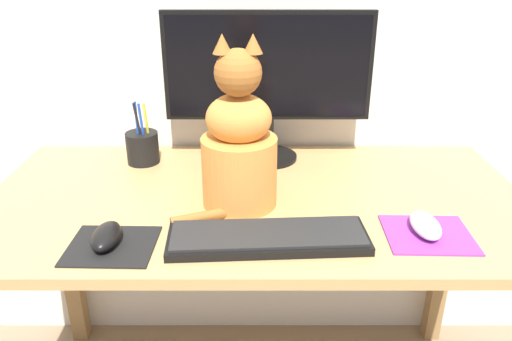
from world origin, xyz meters
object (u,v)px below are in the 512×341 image
(monitor, at_px, (271,76))
(cat, at_px, (242,146))
(pen_cup, at_px, (145,147))
(keyboard, at_px, (271,237))
(computer_mouse_left, at_px, (110,236))
(computer_mouse_right, at_px, (429,225))

(monitor, bearing_deg, cat, -104.29)
(pen_cup, bearing_deg, keyboard, -50.95)
(computer_mouse_left, xyz_separation_m, cat, (0.26, 0.18, 0.12))
(cat, bearing_deg, computer_mouse_right, -20.98)
(monitor, xyz_separation_m, pen_cup, (-0.35, -0.03, -0.19))
(monitor, height_order, pen_cup, monitor)
(computer_mouse_left, bearing_deg, computer_mouse_right, 4.23)
(monitor, xyz_separation_m, keyboard, (-0.01, -0.45, -0.23))
(monitor, distance_m, pen_cup, 0.40)
(computer_mouse_left, relative_size, cat, 0.27)
(computer_mouse_right, xyz_separation_m, cat, (-0.39, 0.14, 0.13))
(keyboard, xyz_separation_m, cat, (-0.06, 0.17, 0.13))
(monitor, xyz_separation_m, cat, (-0.07, -0.28, -0.09))
(pen_cup, bearing_deg, computer_mouse_left, -88.01)
(computer_mouse_left, relative_size, computer_mouse_right, 0.92)
(keyboard, xyz_separation_m, pen_cup, (-0.34, 0.42, 0.03))
(computer_mouse_right, bearing_deg, pen_cup, 150.18)
(keyboard, distance_m, cat, 0.23)
(cat, bearing_deg, computer_mouse_left, -146.77)
(keyboard, relative_size, cat, 1.05)
(monitor, height_order, cat, monitor)
(computer_mouse_left, xyz_separation_m, computer_mouse_right, (0.66, 0.05, -0.00))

